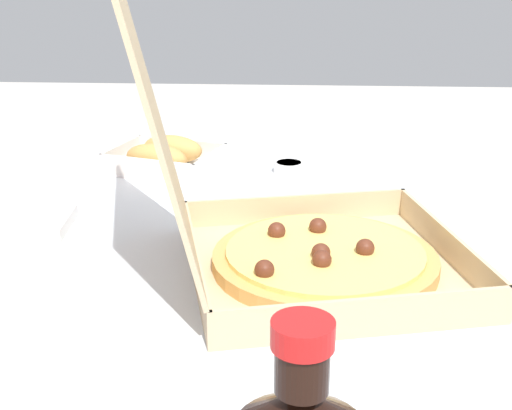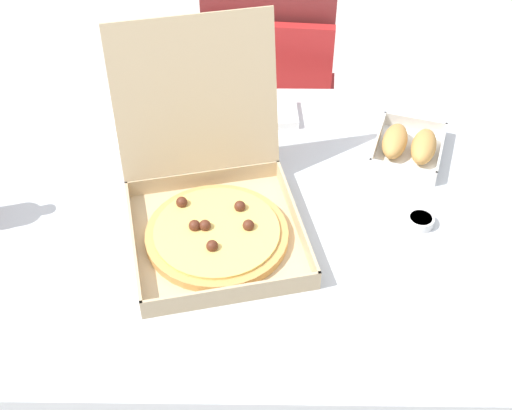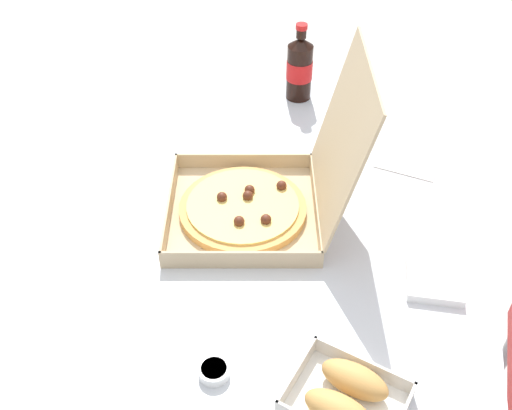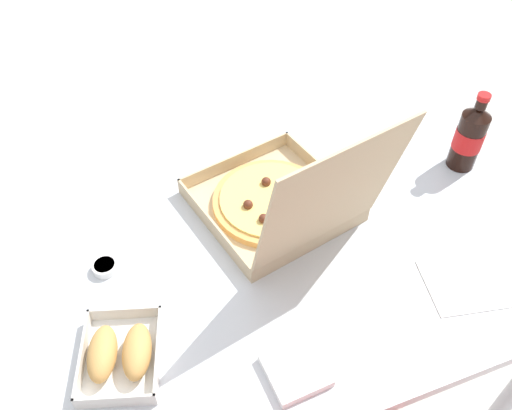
{
  "view_description": "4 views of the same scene",
  "coord_description": "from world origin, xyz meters",
  "views": [
    {
      "loc": [
        -0.93,
        -0.05,
        1.1
      ],
      "look_at": [
        -0.02,
        0.01,
        0.77
      ],
      "focal_mm": 49.81,
      "sensor_mm": 36.0,
      "label": 1
    },
    {
      "loc": [
        -0.01,
        -1.08,
        1.74
      ],
      "look_at": [
        -0.02,
        -0.03,
        0.76
      ],
      "focal_mm": 49.47,
      "sensor_mm": 36.0,
      "label": 2
    },
    {
      "loc": [
        0.88,
        0.17,
        1.63
      ],
      "look_at": [
        -0.08,
        -0.05,
        0.76
      ],
      "focal_mm": 41.91,
      "sensor_mm": 36.0,
      "label": 3
    },
    {
      "loc": [
        0.26,
        0.76,
        1.69
      ],
      "look_at": [
        -0.05,
        -0.08,
        0.74
      ],
      "focal_mm": 37.88,
      "sensor_mm": 36.0,
      "label": 4
    }
  ],
  "objects": [
    {
      "name": "dining_table",
      "position": [
        0.0,
        0.0,
        0.64
      ],
      "size": [
        1.48,
        0.93,
        0.71
      ],
      "color": "silver",
      "rests_on": "ground_plane"
    },
    {
      "name": "napkin_pile",
      "position": [
        0.02,
        0.34,
        0.72
      ],
      "size": [
        0.12,
        0.12,
        0.02
      ],
      "primitive_type": "cube",
      "rotation": [
        0.0,
        0.0,
        0.06
      ],
      "color": "white",
      "rests_on": "dining_table"
    },
    {
      "name": "dipping_sauce_cup",
      "position": [
        0.32,
        -0.04,
        0.72
      ],
      "size": [
        0.06,
        0.06,
        0.02
      ],
      "color": "white",
      "rests_on": "dining_table"
    },
    {
      "name": "bread_side_box",
      "position": [
        0.33,
        0.19,
        0.73
      ],
      "size": [
        0.2,
        0.23,
        0.06
      ],
      "color": "white",
      "rests_on": "dining_table"
    },
    {
      "name": "cola_bottle",
      "position": [
        -0.63,
        -0.05,
        0.8
      ],
      "size": [
        0.07,
        0.07,
        0.22
      ],
      "color": "black",
      "rests_on": "dining_table"
    },
    {
      "name": "paper_menu",
      "position": [
        -0.43,
        0.28,
        0.71
      ],
      "size": [
        0.24,
        0.19,
        0.0
      ],
      "primitive_type": "cube",
      "rotation": [
        0.0,
        0.0,
        -0.2
      ],
      "color": "white",
      "rests_on": "dining_table"
    },
    {
      "name": "pizza_box_open",
      "position": [
        -0.11,
        -0.05,
        0.76
      ],
      "size": [
        0.42,
        0.48,
        0.38
      ],
      "color": "tan",
      "rests_on": "dining_table"
    }
  ]
}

